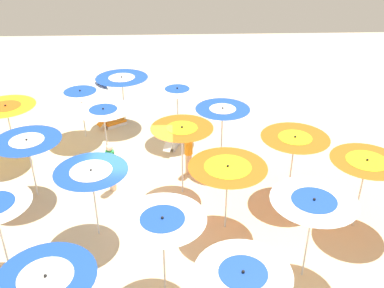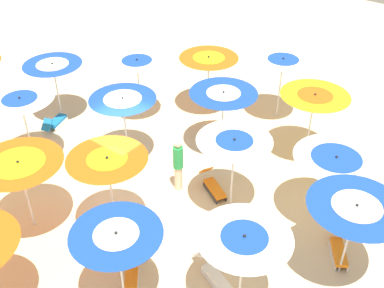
% 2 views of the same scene
% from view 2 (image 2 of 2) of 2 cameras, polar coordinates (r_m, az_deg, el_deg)
% --- Properties ---
extents(ground, '(43.14, 43.14, 0.04)m').
position_cam_2_polar(ground, '(14.58, -7.67, -5.20)').
color(ground, beige).
extents(beach_umbrella_0, '(1.98, 1.98, 2.40)m').
position_cam_2_polar(beach_umbrella_0, '(17.04, 11.06, 9.69)').
color(beach_umbrella_0, silver).
rests_on(beach_umbrella_0, ground).
extents(beach_umbrella_1, '(2.17, 2.17, 2.22)m').
position_cam_2_polar(beach_umbrella_1, '(17.29, 2.05, 10.02)').
color(beach_umbrella_1, silver).
rests_on(beach_umbrella_1, ground).
extents(beach_umbrella_2, '(1.92, 1.92, 2.36)m').
position_cam_2_polar(beach_umbrella_2, '(16.85, -6.73, 9.60)').
color(beach_umbrella_2, silver).
rests_on(beach_umbrella_2, ground).
extents(beach_umbrella_3, '(2.10, 2.10, 2.21)m').
position_cam_2_polar(beach_umbrella_3, '(17.50, -16.65, 8.88)').
color(beach_umbrella_3, silver).
rests_on(beach_umbrella_3, ground).
extents(beach_umbrella_5, '(2.18, 2.18, 2.33)m').
position_cam_2_polar(beach_umbrella_5, '(15.09, 14.75, 5.21)').
color(beach_umbrella_5, silver).
rests_on(beach_umbrella_5, ground).
extents(beach_umbrella_6, '(2.21, 2.21, 2.20)m').
position_cam_2_polar(beach_umbrella_6, '(15.04, 3.85, 5.59)').
color(beach_umbrella_6, silver).
rests_on(beach_umbrella_6, ground).
extents(beach_umbrella_7, '(2.09, 2.09, 2.32)m').
position_cam_2_polar(beach_umbrella_7, '(14.58, -8.45, 4.95)').
color(beach_umbrella_7, silver).
rests_on(beach_umbrella_7, ground).
extents(beach_umbrella_8, '(2.10, 2.10, 2.42)m').
position_cam_2_polar(beach_umbrella_8, '(15.16, -20.24, 4.70)').
color(beach_umbrella_8, silver).
rests_on(beach_umbrella_8, ground).
extents(beach_umbrella_10, '(2.25, 2.25, 2.15)m').
position_cam_2_polar(beach_umbrella_10, '(12.78, 17.16, -2.15)').
color(beach_umbrella_10, silver).
rests_on(beach_umbrella_10, ground).
extents(beach_umbrella_11, '(2.06, 2.06, 2.39)m').
position_cam_2_polar(beach_umbrella_11, '(12.51, 5.17, -0.28)').
color(beach_umbrella_11, silver).
rests_on(beach_umbrella_11, ground).
extents(beach_umbrella_12, '(2.04, 2.04, 2.55)m').
position_cam_2_polar(beach_umbrella_12, '(11.74, -10.27, -2.53)').
color(beach_umbrella_12, silver).
rests_on(beach_umbrella_12, ground).
extents(beach_umbrella_13, '(2.30, 2.30, 2.26)m').
position_cam_2_polar(beach_umbrella_13, '(12.65, -20.41, -2.68)').
color(beach_umbrella_13, silver).
rests_on(beach_umbrella_13, ground).
extents(beach_umbrella_15, '(2.26, 2.26, 2.28)m').
position_cam_2_polar(beach_umbrella_15, '(11.26, 19.39, -7.74)').
color(beach_umbrella_15, silver).
rests_on(beach_umbrella_15, ground).
extents(beach_umbrella_16, '(2.05, 2.05, 2.31)m').
position_cam_2_polar(beach_umbrella_16, '(10.01, 6.39, -11.86)').
color(beach_umbrella_16, silver).
rests_on(beach_umbrella_16, ground).
extents(beach_umbrella_17, '(1.99, 1.99, 2.36)m').
position_cam_2_polar(beach_umbrella_17, '(10.06, -9.20, -11.44)').
color(beach_umbrella_17, silver).
rests_on(beach_umbrella_17, ground).
extents(lounger_0, '(0.92, 1.31, 0.62)m').
position_cam_2_polar(lounger_0, '(14.14, 2.62, -5.14)').
color(lounger_0, '#333338').
rests_on(lounger_0, ground).
extents(lounger_2, '(1.30, 1.01, 0.56)m').
position_cam_2_polar(lounger_2, '(12.93, 17.48, -12.13)').
color(lounger_2, silver).
rests_on(lounger_2, ground).
extents(lounger_3, '(1.09, 1.00, 0.63)m').
position_cam_2_polar(lounger_3, '(11.98, -7.39, -15.10)').
color(lounger_3, silver).
rests_on(lounger_3, ground).
extents(lounger_4, '(0.79, 1.42, 0.57)m').
position_cam_2_polar(lounger_4, '(11.83, 2.74, -15.65)').
color(lounger_4, silver).
rests_on(lounger_4, ground).
extents(lounger_5, '(1.29, 0.77, 0.57)m').
position_cam_2_polar(lounger_5, '(17.72, -16.38, 2.60)').
color(lounger_5, silver).
rests_on(lounger_5, ground).
extents(beachgoer_0, '(0.30, 0.30, 1.76)m').
position_cam_2_polar(beachgoer_0, '(11.85, -6.47, -10.53)').
color(beachgoer_0, '#D8A87F').
rests_on(beachgoer_0, ground).
extents(beachgoer_1, '(0.30, 0.30, 1.78)m').
position_cam_2_polar(beachgoer_1, '(13.78, -1.71, -2.46)').
color(beachgoer_1, beige).
rests_on(beachgoer_1, ground).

